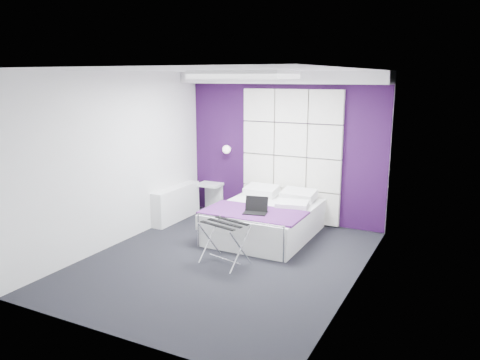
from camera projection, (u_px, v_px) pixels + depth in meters
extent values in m
plane|color=black|center=(224.00, 261.00, 6.53)|extent=(4.40, 4.40, 0.00)
plane|color=white|center=(223.00, 70.00, 5.97)|extent=(4.40, 4.40, 0.00)
plane|color=white|center=(284.00, 148.00, 8.17)|extent=(3.60, 0.00, 3.60)
plane|color=white|center=(119.00, 159.00, 7.05)|extent=(0.00, 4.40, 4.40)
plane|color=white|center=(358.00, 183.00, 5.46)|extent=(0.00, 4.40, 4.40)
cube|color=#2C0D39|center=(284.00, 148.00, 8.16)|extent=(3.58, 0.02, 2.58)
cube|color=white|center=(280.00, 77.00, 7.69)|extent=(3.58, 0.50, 0.20)
sphere|color=white|center=(228.00, 149.00, 8.53)|extent=(0.15, 0.15, 0.15)
cube|color=white|center=(176.00, 203.00, 8.35)|extent=(0.22, 1.20, 0.60)
cube|color=white|center=(265.00, 228.00, 7.52)|extent=(1.43, 1.79, 0.27)
cube|color=silver|center=(265.00, 213.00, 7.46)|extent=(1.47, 1.83, 0.22)
cube|color=#48195C|center=(253.00, 213.00, 7.05)|extent=(1.53, 0.80, 0.03)
cube|color=white|center=(210.00, 184.00, 8.80)|extent=(0.43, 0.34, 0.05)
cube|color=black|center=(225.00, 223.00, 6.31)|extent=(0.59, 0.44, 0.01)
cube|color=black|center=(255.00, 213.00, 6.96)|extent=(0.34, 0.24, 0.02)
cube|color=black|center=(259.00, 203.00, 7.04)|extent=(0.34, 0.01, 0.23)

